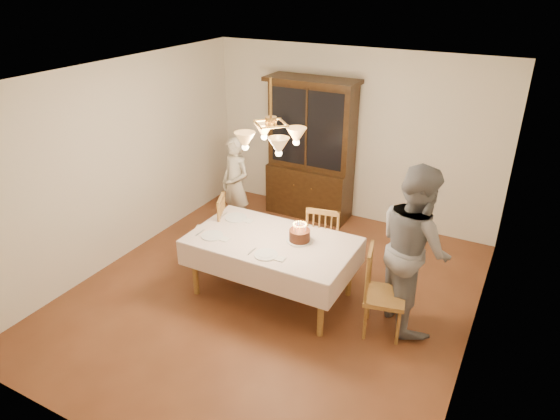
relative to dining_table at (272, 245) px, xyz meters
The scene contains 14 objects.
ground 0.68m from the dining_table, ahead, with size 5.00×5.00×0.00m, color brown.
room_shell 0.90m from the dining_table, ahead, with size 5.00×5.00×5.00m.
dining_table is the anchor object (origin of this frame).
china_hutch 2.35m from the dining_table, 103.98° to the left, with size 1.38×0.54×2.16m.
chair_far_side 0.83m from the dining_table, 62.63° to the left, with size 0.51×0.49×1.00m.
chair_left_end 1.08m from the dining_table, 169.83° to the left, with size 0.56×0.57×1.00m.
chair_right_end 1.39m from the dining_table, ahead, with size 0.51×0.52×1.00m.
elderly_woman 1.81m from the dining_table, 136.00° to the left, with size 0.52×0.34×1.43m, color beige.
adult_in_grey 1.60m from the dining_table, 11.00° to the left, with size 0.90×0.70×1.85m, color slate.
birthday_cake 0.35m from the dining_table, 21.03° to the left, with size 0.30×0.30×0.23m.
place_setting_near_left 0.69m from the dining_table, 157.57° to the right, with size 0.41×0.26×0.02m.
place_setting_near_right 0.38m from the dining_table, 69.46° to the right, with size 0.41×0.26×0.02m.
place_setting_far_left 0.71m from the dining_table, 157.86° to the left, with size 0.42×0.27×0.02m.
chandelier 1.29m from the dining_table, 155.46° to the right, with size 0.62×0.62×0.73m.
Camera 1 is at (2.45, -4.39, 3.57)m, focal length 32.00 mm.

